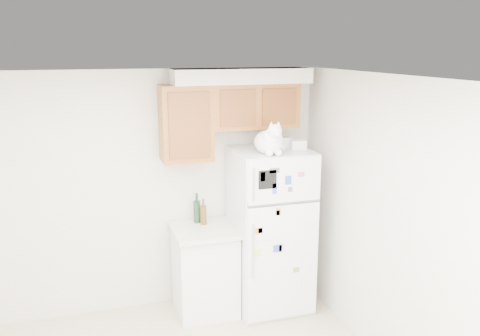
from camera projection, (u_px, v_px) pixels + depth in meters
name	position (u px, v px, depth m)	size (l,w,h in m)	color
room_shell	(178.00, 201.00, 3.49)	(3.84, 4.04, 2.52)	silver
refrigerator	(270.00, 230.00, 5.29)	(0.76, 0.78, 1.70)	white
base_counter	(205.00, 269.00, 5.25)	(0.64, 0.64, 0.92)	white
cat	(270.00, 141.00, 4.87)	(0.33, 0.48, 0.34)	white
storage_box_back	(282.00, 142.00, 5.24)	(0.18, 0.13, 0.10)	white
storage_box_front	(298.00, 144.00, 5.14)	(0.15, 0.11, 0.09)	white
bottle_green	(197.00, 208.00, 5.27)	(0.07, 0.07, 0.32)	#19381E
bottle_amber	(203.00, 212.00, 5.22)	(0.06, 0.06, 0.27)	#593814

